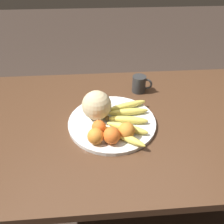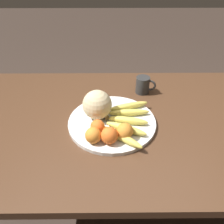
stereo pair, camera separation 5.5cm
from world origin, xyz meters
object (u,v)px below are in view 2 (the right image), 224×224
Objects in this scene: banana_bunch at (126,120)px; produce_tag at (107,131)px; kitchen_table at (124,132)px; orange_front_right at (98,127)px; orange_back_left at (125,131)px; orange_mid_center at (109,135)px; ceramic_mug at (143,85)px; orange_front_left at (93,135)px; melon at (97,105)px; fruit_bowl at (112,122)px.

produce_tag is at bearing -138.59° from banana_bunch.
kitchen_table is 0.22m from orange_front_right.
produce_tag is at bearing -29.21° from orange_back_left.
orange_mid_center reaches higher than banana_bunch.
orange_mid_center is 0.64× the size of ceramic_mug.
orange_back_left is 0.86× the size of produce_tag.
orange_back_left is at bearing -170.22° from orange_front_left.
melon is at bearing -87.30° from orange_front_right.
orange_front_right reaches higher than fruit_bowl.
kitchen_table is 0.21m from orange_back_left.
melon is at bearing -71.75° from orange_mid_center.
ceramic_mug reaches higher than produce_tag.
orange_mid_center reaches higher than orange_front_left.
orange_mid_center and orange_back_left have the same top height.
orange_front_right reaches higher than kitchen_table.
orange_mid_center is (-0.05, 0.06, 0.00)m from orange_front_right.
ceramic_mug is at bearing 80.33° from banana_bunch.
orange_mid_center is at bearing 21.75° from orange_back_left.
ceramic_mug reaches higher than kitchen_table.
ceramic_mug is (-0.12, -0.24, 0.14)m from kitchen_table.
fruit_bowl is 6.04× the size of orange_front_left.
melon is 2.01× the size of orange_front_left.
melon is at bearing 44.54° from ceramic_mug.
orange_front_left is at bearing -130.47° from banana_bunch.
banana_bunch is at bearing -141.49° from orange_front_left.
ceramic_mug is at bearing -107.85° from orange_back_left.
produce_tag reaches higher than fruit_bowl.
banana_bunch is 4.81× the size of orange_back_left.
orange_back_left is (-0.13, -0.02, 0.00)m from orange_front_left.
fruit_bowl is at bearing -67.31° from produce_tag.
fruit_bowl is at bearing -128.56° from orange_front_right.
orange_front_left is (0.01, 0.17, -0.03)m from melon.
kitchen_table is 0.14m from banana_bunch.
kitchen_table is 11.83× the size of melon.
melon is at bearing 2.66° from kitchen_table.
orange_front_right is (-0.01, 0.11, -0.04)m from melon.
kitchen_table is at bearing 63.67° from ceramic_mug.
melon is 0.15m from banana_bunch.
ceramic_mug is (-0.20, -0.35, 0.03)m from produce_tag.
orange_back_left is (-0.05, 0.11, 0.04)m from fruit_bowl.
banana_bunch is 0.14m from orange_mid_center.
kitchen_table is at bearing -112.24° from orange_mid_center.
kitchen_table is 0.18m from produce_tag.
orange_back_left is at bearing 163.20° from orange_front_right.
orange_back_left is at bearing -87.14° from banana_bunch.
orange_back_left is (-0.12, 0.04, 0.00)m from orange_front_right.
orange_mid_center is (0.07, 0.18, 0.15)m from kitchen_table.
fruit_bowl is at bearing 31.83° from kitchen_table.
ceramic_mug reaches higher than orange_mid_center.
kitchen_table is 22.55× the size of orange_mid_center.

